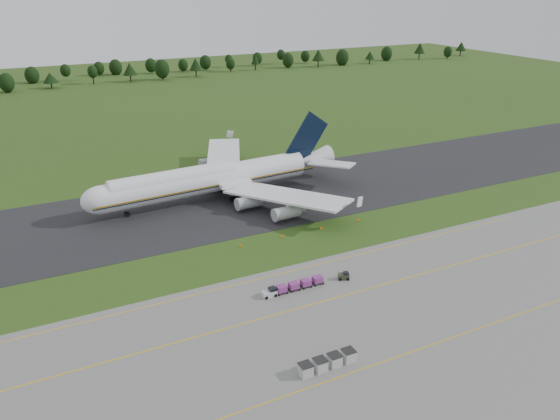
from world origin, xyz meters
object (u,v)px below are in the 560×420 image
aircraft (213,178)px  baggage_train (292,286)px  utility_cart (344,276)px  uld_row (327,362)px  edge_markers (302,232)px

aircraft → baggage_train: (-2.70, -48.74, -4.68)m
utility_cart → baggage_train: bearing=176.3°
baggage_train → uld_row: 21.77m
uld_row → aircraft: bearing=83.5°
aircraft → baggage_train: bearing=-93.2°
uld_row → edge_markers: bearing=66.2°
aircraft → edge_markers: 30.63m
aircraft → utility_cart: bearing=-81.1°
baggage_train → utility_cart: size_ratio=5.19×
utility_cart → aircraft: bearing=98.9°
baggage_train → utility_cart: 10.50m
baggage_train → aircraft: bearing=86.8°
baggage_train → edge_markers: bearing=57.5°
aircraft → baggage_train: size_ratio=5.71×
baggage_train → utility_cart: (10.47, -0.68, -0.24)m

